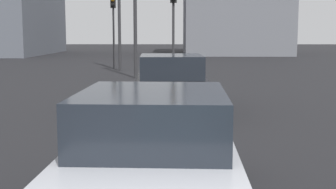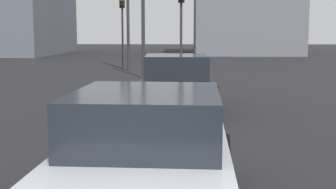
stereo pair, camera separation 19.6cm
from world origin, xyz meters
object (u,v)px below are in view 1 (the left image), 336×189
Objects in this scene: car_silver_second at (154,154)px; traffic_light_near_left at (173,10)px; car_black_lead at (171,83)px; traffic_light_near_right at (113,14)px.

traffic_light_near_left is at bearing 1.15° from car_silver_second.
traffic_light_near_left is (8.35, -0.08, 2.35)m from car_black_lead.
car_silver_second is 1.02× the size of traffic_light_near_left.
car_black_lead is 1.08× the size of traffic_light_near_right.
car_black_lead is at bearing -3.80° from traffic_light_near_left.
traffic_light_near_left is at bearing 31.61° from traffic_light_near_right.
car_silver_second is at bearing 9.89° from traffic_light_near_right.
car_black_lead reaches higher than car_silver_second.
car_silver_second is 15.95m from traffic_light_near_left.
car_silver_second is 1.00× the size of traffic_light_near_right.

